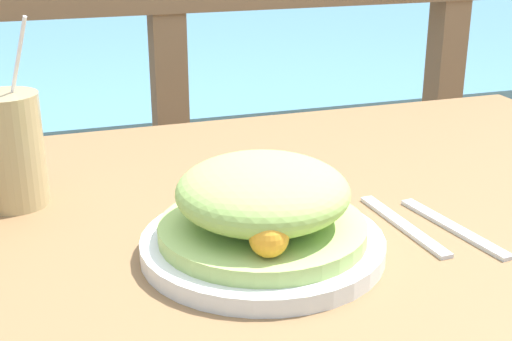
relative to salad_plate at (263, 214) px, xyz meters
The scene contains 7 objects.
patio_table 0.19m from the salad_plate, 59.78° to the left, with size 1.25×0.83×0.77m.
railing_fence 0.82m from the salad_plate, 85.54° to the left, with size 2.80×0.08×1.02m.
sea_backdrop 3.36m from the salad_plate, 88.91° to the left, with size 12.00×4.00×0.54m.
salad_plate is the anchor object (origin of this frame).
drink_glass 0.35m from the salad_plate, 137.86° to the left, with size 0.08×0.08×0.25m.
fork 0.19m from the salad_plate, ahead, with size 0.02×0.18×0.00m.
knife 0.24m from the salad_plate, ahead, with size 0.04×0.18×0.00m.
Camera 1 is at (-0.29, -0.78, 1.14)m, focal length 50.00 mm.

